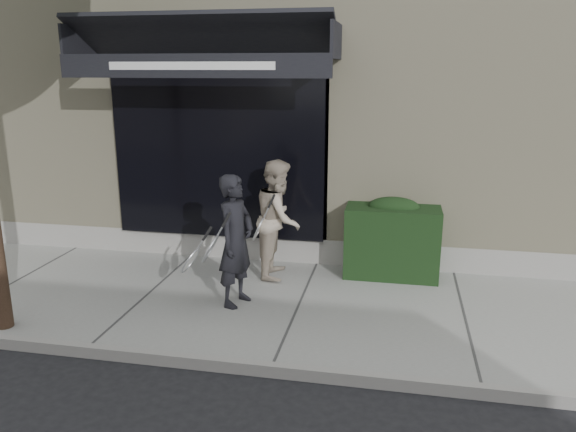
# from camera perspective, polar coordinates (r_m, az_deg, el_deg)

# --- Properties ---
(ground) EXTENTS (80.00, 80.00, 0.00)m
(ground) POSITION_cam_1_polar(r_m,az_deg,el_deg) (7.19, 1.18, -9.71)
(ground) COLOR black
(ground) RESTS_ON ground
(sidewalk) EXTENTS (20.00, 3.00, 0.12)m
(sidewalk) POSITION_cam_1_polar(r_m,az_deg,el_deg) (7.17, 1.18, -9.27)
(sidewalk) COLOR gray
(sidewalk) RESTS_ON ground
(curb) EXTENTS (20.00, 0.10, 0.14)m
(curb) POSITION_cam_1_polar(r_m,az_deg,el_deg) (5.81, -1.59, -15.32)
(curb) COLOR gray
(curb) RESTS_ON ground
(building_facade) EXTENTS (14.30, 8.04, 5.64)m
(building_facade) POSITION_cam_1_polar(r_m,az_deg,el_deg) (11.46, 5.67, 13.52)
(building_facade) COLOR beige
(building_facade) RESTS_ON ground
(hedge) EXTENTS (1.30, 0.70, 1.14)m
(hedge) POSITION_cam_1_polar(r_m,az_deg,el_deg) (8.04, 10.53, -2.26)
(hedge) COLOR black
(hedge) RESTS_ON sidewalk
(pedestrian_front) EXTENTS (0.85, 0.83, 1.64)m
(pedestrian_front) POSITION_cam_1_polar(r_m,az_deg,el_deg) (6.88, -5.36, -2.53)
(pedestrian_front) COLOR black
(pedestrian_front) RESTS_ON sidewalk
(pedestrian_back) EXTENTS (0.67, 0.88, 1.66)m
(pedestrian_back) POSITION_cam_1_polar(r_m,az_deg,el_deg) (7.82, -0.96, -0.26)
(pedestrian_back) COLOR #B4A490
(pedestrian_back) RESTS_ON sidewalk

